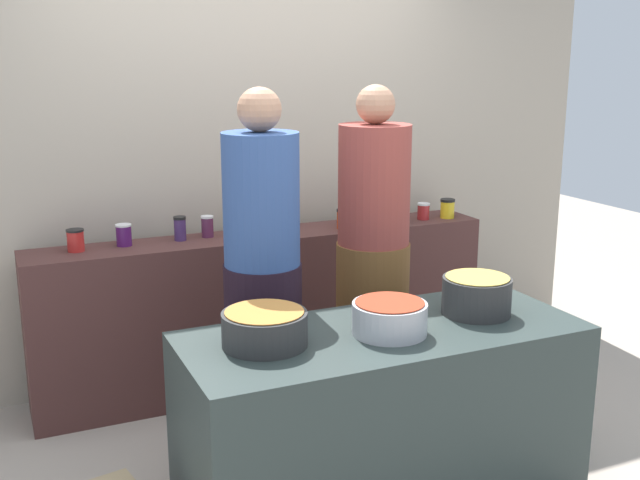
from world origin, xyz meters
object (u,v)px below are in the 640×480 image
preserve_jar_5 (279,220)px  preserve_jar_7 (372,215)px  cooking_pot_right (477,295)px  cook_in_cap (373,276)px  preserve_jar_2 (180,228)px  preserve_jar_3 (207,226)px  preserve_jar_10 (447,208)px  preserve_jar_4 (266,225)px  preserve_jar_0 (76,240)px  cooking_pot_left (265,328)px  cooking_pot_center (389,318)px  preserve_jar_6 (344,219)px  preserve_jar_1 (124,235)px  preserve_jar_8 (401,211)px  cook_with_tongs (263,300)px  preserve_jar_9 (423,211)px

preserve_jar_5 → preserve_jar_7: 0.58m
cooking_pot_right → cook_in_cap: 0.72m
preserve_jar_2 → preserve_jar_3: (0.16, 0.02, -0.01)m
preserve_jar_5 → preserve_jar_7: (0.58, -0.07, -0.01)m
preserve_jar_10 → cooking_pot_right: 1.52m
preserve_jar_5 → cook_in_cap: size_ratio=0.07×
preserve_jar_3 → cooking_pot_right: size_ratio=0.40×
preserve_jar_4 → preserve_jar_0: bearing=175.5°
cooking_pot_left → cooking_pot_center: size_ratio=1.10×
cooking_pot_left → cook_in_cap: cook_in_cap is taller
preserve_jar_10 → cook_in_cap: bearing=-144.0°
cooking_pot_right → cooking_pot_center: bearing=-172.8°
preserve_jar_3 → preserve_jar_4: (0.31, -0.11, 0.00)m
preserve_jar_6 → preserve_jar_0: bearing=176.6°
preserve_jar_1 → cooking_pot_right: bearing=-48.5°
preserve_jar_8 → cook_with_tongs: size_ratio=0.08×
preserve_jar_0 → preserve_jar_9: (2.08, -0.06, -0.01)m
preserve_jar_6 → preserve_jar_9: preserve_jar_6 is taller
cooking_pot_right → preserve_jar_0: bearing=137.1°
preserve_jar_6 → cooking_pot_center: preserve_jar_6 is taller
preserve_jar_1 → preserve_jar_3: size_ratio=0.97×
preserve_jar_8 → preserve_jar_3: bearing=173.9°
preserve_jar_8 → preserve_jar_10: 0.34m
preserve_jar_2 → preserve_jar_7: preserve_jar_2 is taller
preserve_jar_7 → cooking_pot_right: preserve_jar_7 is taller
preserve_jar_9 → cook_with_tongs: cook_with_tongs is taller
preserve_jar_4 → cook_with_tongs: (-0.30, -0.78, -0.17)m
preserve_jar_3 → cook_in_cap: 1.01m
cooking_pot_right → preserve_jar_9: bearing=67.5°
preserve_jar_3 → cook_in_cap: (0.66, -0.74, -0.17)m
preserve_jar_8 → preserve_jar_9: (0.18, 0.03, -0.02)m
preserve_jar_3 → preserve_jar_6: 0.81m
preserve_jar_5 → cooking_pot_left: (-0.61, -1.42, -0.10)m
preserve_jar_4 → cooking_pot_right: size_ratio=0.40×
cook_with_tongs → preserve_jar_8: bearing=33.1°
cook_with_tongs → preserve_jar_4: bearing=68.8°
preserve_jar_3 → preserve_jar_8: (1.18, -0.13, 0.01)m
cooking_pot_center → cook_in_cap: (0.33, 0.76, -0.07)m
preserve_jar_4 → cooking_pot_left: preserve_jar_4 is taller
preserve_jar_3 → preserve_jar_4: size_ratio=1.00×
cook_with_tongs → preserve_jar_1: bearing=118.1°
preserve_jar_2 → preserve_jar_9: (1.53, -0.07, -0.02)m
preserve_jar_8 → cook_in_cap: size_ratio=0.08×
preserve_jar_5 → cooking_pot_right: 1.49m
preserve_jar_6 → preserve_jar_8: 0.39m
cooking_pot_left → cook_in_cap: (0.84, 0.68, -0.07)m
preserve_jar_5 → preserve_jar_1: bearing=-179.5°
preserve_jar_5 → preserve_jar_6: bearing=-17.8°
preserve_jar_8 → cook_with_tongs: cook_with_tongs is taller
preserve_jar_7 → cook_in_cap: cook_in_cap is taller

